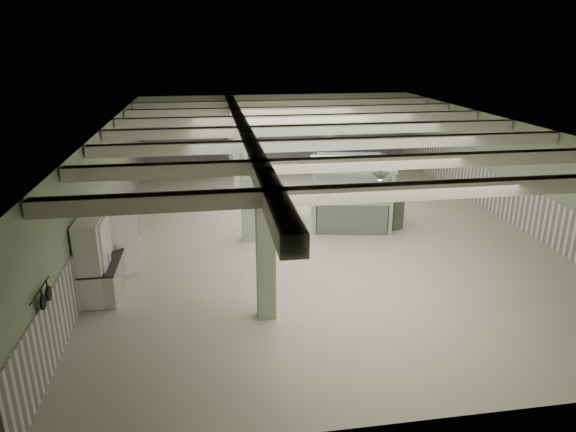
{
  "coord_description": "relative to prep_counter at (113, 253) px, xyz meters",
  "views": [
    {
      "loc": [
        -3.69,
        -16.82,
        6.27
      ],
      "look_at": [
        -1.43,
        -2.55,
        1.3
      ],
      "focal_mm": 32.0,
      "sensor_mm": 36.0,
      "label": 1
    }
  ],
  "objects": [
    {
      "name": "wall_left",
      "position": [
        -0.46,
        2.56,
        1.34
      ],
      "size": [
        0.02,
        20.0,
        3.6
      ],
      "primitive_type": "cube",
      "color": "#A1B28F",
      "rests_on": "floor"
    },
    {
      "name": "column_d",
      "position": [
        4.04,
        10.56,
        1.34
      ],
      "size": [
        0.42,
        0.42,
        3.6
      ],
      "primitive_type": "cube",
      "color": "#A7BD98",
      "rests_on": "floor"
    },
    {
      "name": "wainscot_back",
      "position": [
        6.54,
        12.54,
        0.29
      ],
      "size": [
        13.9,
        0.05,
        1.5
      ],
      "primitive_type": "cube",
      "color": "white",
      "rests_on": "floor"
    },
    {
      "name": "wall_front",
      "position": [
        6.54,
        -7.44,
        1.34
      ],
      "size": [
        14.0,
        0.02,
        3.6
      ],
      "primitive_type": "cube",
      "color": "#A1B28F",
      "rests_on": "floor"
    },
    {
      "name": "floor",
      "position": [
        6.54,
        2.56,
        -0.46
      ],
      "size": [
        20.0,
        20.0,
        0.0
      ],
      "primitive_type": "plane",
      "color": "beige",
      "rests_on": "ground"
    },
    {
      "name": "guard_booth",
      "position": [
        7.73,
        2.53,
        1.12
      ],
      "size": [
        3.2,
        2.86,
        2.39
      ],
      "rotation": [
        0.0,
        0.0,
        -0.19
      ],
      "color": "#A1BD97",
      "rests_on": "floor"
    },
    {
      "name": "beam_e",
      "position": [
        6.54,
        5.06,
        2.96
      ],
      "size": [
        13.9,
        0.35,
        0.32
      ],
      "primitive_type": "cube",
      "color": "beige",
      "rests_on": "ceiling"
    },
    {
      "name": "column_b",
      "position": [
        4.04,
        1.56,
        1.34
      ],
      "size": [
        0.42,
        0.42,
        3.6
      ],
      "primitive_type": "cube",
      "color": "#A7BD98",
      "rests_on": "floor"
    },
    {
      "name": "walkin_cooler",
      "position": [
        -0.08,
        -1.44,
        0.6
      ],
      "size": [
        1.12,
        2.32,
        2.13
      ],
      "color": "white",
      "rests_on": "floor"
    },
    {
      "name": "pitcher_far",
      "position": [
        -0.02,
        0.65,
        0.59
      ],
      "size": [
        0.27,
        0.29,
        0.29
      ],
      "primitive_type": null,
      "rotation": [
        0.0,
        0.0,
        -0.36
      ],
      "color": "silver",
      "rests_on": "prep_counter"
    },
    {
      "name": "pitcher_near",
      "position": [
        -0.04,
        -1.76,
        0.58
      ],
      "size": [
        0.2,
        0.23,
        0.29
      ],
      "primitive_type": null,
      "rotation": [
        0.0,
        0.0,
        0.0
      ],
      "color": "silver",
      "rests_on": "prep_counter"
    },
    {
      "name": "wall_right",
      "position": [
        13.54,
        2.56,
        1.34
      ],
      "size": [
        0.02,
        20.0,
        3.6
      ],
      "primitive_type": "cube",
      "color": "#A1B28F",
      "rests_on": "floor"
    },
    {
      "name": "girder",
      "position": [
        4.04,
        2.56,
        2.92
      ],
      "size": [
        0.45,
        19.9,
        0.4
      ],
      "primitive_type": "cube",
      "color": "beige",
      "rests_on": "ceiling"
    },
    {
      "name": "pendant_mid",
      "position": [
        7.04,
        3.06,
        2.59
      ],
      "size": [
        0.44,
        0.44,
        0.22
      ],
      "primitive_type": "cone",
      "rotation": [
        3.14,
        0.0,
        0.0
      ],
      "color": "#324333",
      "rests_on": "ceiling"
    },
    {
      "name": "column_a",
      "position": [
        4.04,
        -3.44,
        1.34
      ],
      "size": [
        0.42,
        0.42,
        3.6
      ],
      "primitive_type": "cube",
      "color": "#A7BD98",
      "rests_on": "floor"
    },
    {
      "name": "skillet_near",
      "position": [
        -0.34,
        -5.13,
        1.17
      ],
      "size": [
        0.04,
        0.29,
        0.29
      ],
      "primitive_type": "cylinder",
      "rotation": [
        0.0,
        1.57,
        0.0
      ],
      "color": "black",
      "rests_on": "hook_rail"
    },
    {
      "name": "beam_d",
      "position": [
        6.54,
        2.56,
        2.96
      ],
      "size": [
        13.9,
        0.35,
        0.32
      ],
      "primitive_type": "cube",
      "color": "beige",
      "rests_on": "ceiling"
    },
    {
      "name": "beam_b",
      "position": [
        6.54,
        -2.44,
        2.96
      ],
      "size": [
        13.9,
        0.35,
        0.32
      ],
      "primitive_type": "cube",
      "color": "beige",
      "rests_on": "ceiling"
    },
    {
      "name": "veg_colander",
      "position": [
        0.05,
        1.45,
        0.54
      ],
      "size": [
        0.51,
        0.51,
        0.21
      ],
      "primitive_type": null,
      "rotation": [
        0.0,
        0.0,
        -0.12
      ],
      "color": "#444348",
      "rests_on": "prep_counter"
    },
    {
      "name": "beam_a",
      "position": [
        6.54,
        -4.94,
        2.96
      ],
      "size": [
        13.9,
        0.35,
        0.32
      ],
      "primitive_type": "cube",
      "color": "beige",
      "rests_on": "ceiling"
    },
    {
      "name": "column_c",
      "position": [
        4.04,
        6.56,
        1.34
      ],
      "size": [
        0.42,
        0.42,
        3.6
      ],
      "primitive_type": "cube",
      "color": "#A7BD98",
      "rests_on": "floor"
    },
    {
      "name": "filing_cabinet",
      "position": [
        9.14,
        1.96,
        0.23
      ],
      "size": [
        0.63,
        0.74,
        1.38
      ],
      "primitive_type": "cube",
      "rotation": [
        0.0,
        0.0,
        0.33
      ],
      "color": "#515446",
      "rests_on": "floor"
    },
    {
      "name": "orange_bowl",
      "position": [
        -0.04,
        -2.15,
        0.48
      ],
      "size": [
        0.29,
        0.29,
        0.08
      ],
      "primitive_type": "cylinder",
      "rotation": [
        0.0,
        0.0,
        0.35
      ],
      "color": "#B2B2B7",
      "rests_on": "prep_counter"
    },
    {
      "name": "pendant_front",
      "position": [
        7.04,
        -2.44,
        2.59
      ],
      "size": [
        0.44,
        0.44,
        0.22
      ],
      "primitive_type": "cone",
      "rotation": [
        3.14,
        0.0,
        0.0
      ],
      "color": "#324333",
      "rests_on": "ceiling"
    },
    {
      "name": "beam_f",
      "position": [
        6.54,
        7.56,
        2.96
      ],
      "size": [
        13.9,
        0.35,
        0.32
      ],
      "primitive_type": "cube",
      "color": "beige",
      "rests_on": "ceiling"
    },
    {
      "name": "skillet_far",
      "position": [
        -0.34,
        -4.77,
        1.17
      ],
      "size": [
        0.04,
        0.29,
        0.29
      ],
      "primitive_type": "cylinder",
      "rotation": [
        0.0,
        1.57,
        0.0
      ],
      "color": "black",
      "rests_on": "hook_rail"
    },
    {
      "name": "beam_g",
      "position": [
        6.54,
        10.06,
        2.96
      ],
      "size": [
        13.9,
        0.35,
        0.32
      ],
      "primitive_type": "cube",
      "color": "beige",
      "rests_on": "ceiling"
    },
    {
      "name": "wainscot_left",
      "position": [
        -0.44,
        2.56,
        0.29
      ],
      "size": [
        0.05,
        19.9,
        1.5
      ],
      "primitive_type": "cube",
      "color": "white",
      "rests_on": "floor"
    },
    {
      "name": "wall_back",
      "position": [
        6.54,
        12.56,
        1.34
      ],
      "size": [
        14.0,
        0.02,
        3.6
      ],
      "primitive_type": "cube",
      "color": "#A1B28F",
      "rests_on": "floor"
    },
    {
      "name": "ceiling",
      "position": [
        6.54,
        2.56,
        3.14
      ],
      "size": [
        14.0,
        20.0,
        0.02
      ],
      "primitive_type": "cube",
      "color": "silver",
      "rests_on": "wall_back"
    },
    {
      "name": "wainscot_right",
      "position": [
        13.51,
        2.56,
        0.29
      ],
      "size": [
        0.05,
        19.9,
        1.5
      ],
      "primitive_type": "cube",
      "color": "white",
      "rests_on": "floor"
    },
    {
      "name": "hook_rail",
      "position": [
        -0.39,
        -5.04,
        1.39
      ],
      "size": [
        0.02,
        1.2,
        0.02
      ],
      "primitive_type": "cylinder",
      "rotation": [
        1.57,
        0.0,
        0.0
      ],
      "color": "black",
      "rests_on": "wall_left"
    },
    {
      "name": "prep_counter",
      "position": [
        0.0,
        0.0,
        0.0
      ],
      "size": [
        0.91,
        5.24,
        0.91
      ],
      "color": "silver",
      "rests_on": "floor"
    },
    {
      "name": "beam_c",
      "position": [
        6.54,
        0.06,
        2.96
      ],
      "size": [
        13.9,
        0.35,
        0.32
      ],
      "primitive_type": "cube",
      "color": "beige",
      "rests_on": "ceiling"
    },
    {
      "name": "pendant_back",
      "position": [
        7.04,
        8.06,
        2.59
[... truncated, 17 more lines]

